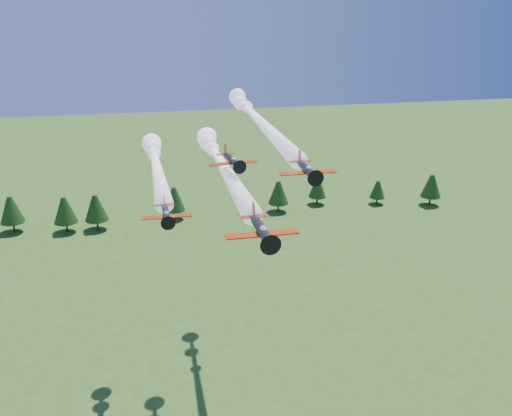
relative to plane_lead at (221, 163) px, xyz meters
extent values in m
cylinder|color=black|center=(0.51, -28.13, 0.00)|extent=(1.24, 6.14, 1.13)
cone|color=black|center=(0.58, -31.69, 0.00)|extent=(1.15, 1.04, 1.13)
cone|color=black|center=(0.59, -32.37, 0.00)|extent=(0.51, 0.52, 0.50)
cylinder|color=black|center=(0.59, -32.57, 0.00)|extent=(2.38, 0.09, 2.38)
cube|color=#BE2F05|center=(0.52, -28.58, -0.36)|extent=(8.41, 1.68, 0.14)
cube|color=#BE2F05|center=(0.44, -24.11, 0.06)|extent=(3.30, 1.02, 0.08)
cube|color=#BE2F05|center=(0.44, -23.99, 0.96)|extent=(0.12, 1.08, 1.64)
ellipsoid|color=#80AEC6|center=(0.53, -29.15, 0.45)|extent=(0.84, 1.37, 0.71)
sphere|color=white|center=(-0.15, 8.12, 0.00)|extent=(2.30, 2.30, 2.30)
sphere|color=white|center=(-0.23, 12.60, 0.00)|extent=(3.00, 3.00, 3.00)
sphere|color=white|center=(-0.31, 17.09, 0.00)|extent=(3.70, 3.70, 3.70)
cylinder|color=black|center=(-9.67, -16.84, -1.53)|extent=(0.96, 4.78, 0.88)
cone|color=black|center=(-9.62, -19.62, -1.53)|extent=(0.90, 0.81, 0.88)
cone|color=black|center=(-9.61, -20.15, -1.53)|extent=(0.39, 0.40, 0.39)
cylinder|color=black|center=(-9.61, -20.30, -1.53)|extent=(1.85, 0.06, 1.85)
cube|color=#BE2F05|center=(-9.66, -17.19, -1.81)|extent=(6.55, 1.30, 0.11)
cube|color=#BE2F05|center=(-9.72, -13.71, -1.48)|extent=(2.57, 0.79, 0.06)
cube|color=#BE2F05|center=(-9.72, -13.62, -0.78)|extent=(0.09, 0.84, 1.28)
ellipsoid|color=#80AEC6|center=(-9.65, -17.63, -1.18)|extent=(0.65, 1.07, 0.55)
sphere|color=white|center=(-10.15, 13.60, -1.53)|extent=(2.30, 2.30, 2.30)
sphere|color=white|center=(-10.21, 17.41, -1.53)|extent=(3.00, 3.00, 3.00)
sphere|color=white|center=(-10.27, 21.22, -1.53)|extent=(3.70, 3.70, 3.70)
cylinder|color=black|center=(8.89, -17.47, 3.51)|extent=(1.08, 5.57, 1.03)
cone|color=black|center=(8.86, -20.71, 3.51)|extent=(1.04, 0.94, 1.03)
cone|color=black|center=(8.86, -21.33, 3.51)|extent=(0.46, 0.47, 0.45)
cylinder|color=black|center=(8.86, -21.51, 3.51)|extent=(2.16, 0.06, 2.16)
cube|color=#BE2F05|center=(8.89, -17.88, 3.18)|extent=(7.63, 1.45, 0.12)
cube|color=#BE2F05|center=(8.92, -13.81, 3.57)|extent=(2.99, 0.90, 0.07)
cube|color=#BE2F05|center=(8.92, -13.71, 4.39)|extent=(0.10, 0.98, 1.49)
ellipsoid|color=#80AEC6|center=(8.88, -18.40, 3.93)|extent=(0.75, 1.24, 0.64)
sphere|color=white|center=(9.26, 27.19, 3.51)|extent=(2.30, 2.30, 2.30)
sphere|color=white|center=(9.30, 32.93, 3.51)|extent=(3.00, 3.00, 3.00)
sphere|color=white|center=(9.35, 38.66, 3.51)|extent=(3.70, 3.70, 3.70)
cylinder|color=black|center=(0.40, -8.49, 2.74)|extent=(1.59, 5.22, 0.95)
cone|color=black|center=(0.78, -11.46, 2.74)|extent=(1.05, 0.97, 0.95)
cone|color=black|center=(0.85, -12.03, 2.74)|extent=(0.47, 0.48, 0.42)
cylinder|color=black|center=(0.87, -12.19, 2.74)|extent=(1.99, 0.29, 2.00)
cube|color=#BE2F05|center=(0.45, -8.86, 2.44)|extent=(7.15, 2.16, 0.11)
cube|color=#BE2F05|center=(-0.02, -5.13, 2.79)|extent=(2.84, 1.15, 0.07)
cube|color=#BE2F05|center=(-0.03, -5.04, 3.55)|extent=(0.20, 0.91, 1.38)
ellipsoid|color=#80AEC6|center=(0.51, -9.34, 3.12)|extent=(0.82, 1.22, 0.59)
cylinder|color=#382314|center=(-27.88, 88.36, -43.62)|extent=(0.60, 0.60, 3.23)
cone|color=#1B3911|center=(-27.88, 88.36, -37.85)|extent=(7.38, 7.38, 8.30)
cylinder|color=#382314|center=(-53.64, 91.58, -43.59)|extent=(0.60, 0.60, 3.28)
cone|color=#1B3911|center=(-53.64, 91.58, -37.73)|extent=(7.51, 7.51, 8.44)
cylinder|color=#382314|center=(32.35, 92.35, -43.71)|extent=(0.60, 0.60, 3.05)
cone|color=#1B3911|center=(32.35, 92.35, -38.27)|extent=(6.96, 6.96, 7.83)
cylinder|color=#382314|center=(86.86, 88.08, -43.67)|extent=(0.60, 0.60, 3.12)
cone|color=#1B3911|center=(86.86, 88.08, -38.09)|extent=(7.14, 7.14, 8.04)
cylinder|color=#382314|center=(-2.99, 92.55, -43.70)|extent=(0.60, 0.60, 3.07)
cone|color=#1B3911|center=(-2.99, 92.55, -38.21)|extent=(7.03, 7.03, 7.91)
cylinder|color=#382314|center=(68.77, 92.80, -44.03)|extent=(0.60, 0.60, 2.42)
cone|color=#1B3911|center=(68.77, 92.80, -39.71)|extent=(5.52, 5.52, 6.21)
cylinder|color=#382314|center=(-37.28, 88.25, -43.63)|extent=(0.60, 0.60, 3.21)
cone|color=#1B3911|center=(-37.28, 88.25, -37.90)|extent=(7.33, 7.33, 8.25)
cylinder|color=#382314|center=(47.71, 96.82, -43.85)|extent=(0.60, 0.60, 2.77)
cone|color=#1B3911|center=(47.71, 96.82, -38.91)|extent=(6.32, 6.32, 7.11)
camera|label=1|loc=(-12.02, -86.49, 24.94)|focal=40.00mm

